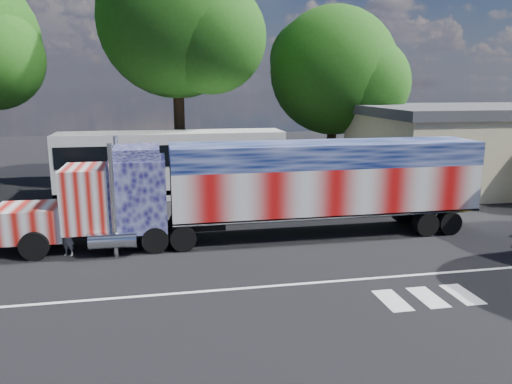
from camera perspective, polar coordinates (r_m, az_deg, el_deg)
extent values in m
plane|color=black|center=(19.72, 1.68, -7.23)|extent=(100.00, 100.00, 0.00)
cube|color=silver|center=(17.00, 3.92, -10.52)|extent=(30.00, 0.15, 0.01)
cube|color=silver|center=(16.39, 15.31, -11.85)|extent=(0.70, 1.60, 0.01)
cube|color=silver|center=(16.93, 19.03, -11.30)|extent=(0.70, 1.60, 0.01)
cube|color=silver|center=(17.53, 22.50, -10.74)|extent=(0.70, 1.60, 0.01)
cube|color=black|center=(21.39, -15.76, -4.15)|extent=(9.03, 1.00, 0.30)
cube|color=#DB827E|center=(21.79, -24.28, -3.13)|extent=(2.61, 2.21, 1.30)
cube|color=#DB827E|center=(21.17, -18.69, -0.59)|extent=(1.81, 2.51, 2.51)
cube|color=black|center=(21.21, -21.05, 0.51)|extent=(0.06, 2.11, 0.90)
cube|color=#50508A|center=(20.96, -13.27, -0.11)|extent=(2.21, 2.51, 2.91)
cube|color=#50508A|center=(20.68, -13.49, 4.38)|extent=(1.81, 2.41, 0.50)
cylinder|color=silver|center=(22.31, -15.47, 0.52)|extent=(0.20, 0.20, 4.41)
cylinder|color=silver|center=(19.73, -16.02, -1.02)|extent=(0.20, 0.20, 4.41)
cylinder|color=silver|center=(22.66, -15.50, -3.36)|extent=(1.81, 0.66, 0.66)
cylinder|color=silver|center=(20.16, -16.04, -5.32)|extent=(1.81, 0.66, 0.66)
cylinder|color=black|center=(20.86, -23.99, -5.63)|extent=(1.10, 0.35, 1.10)
cylinder|color=black|center=(22.92, -22.80, -3.96)|extent=(1.10, 0.35, 1.10)
cylinder|color=black|center=(20.35, -11.44, -5.30)|extent=(1.04, 0.55, 1.04)
cylinder|color=black|center=(22.37, -11.42, -3.70)|extent=(1.04, 0.55, 1.04)
cylinder|color=black|center=(20.36, -8.32, -5.17)|extent=(1.04, 0.55, 1.04)
cylinder|color=black|center=(22.38, -8.59, -3.58)|extent=(1.04, 0.55, 1.04)
cube|color=black|center=(22.39, 7.88, -2.40)|extent=(13.04, 1.10, 0.30)
cube|color=#D77979|center=(22.13, 7.97, 0.49)|extent=(13.44, 2.61, 2.01)
cube|color=#414F8C|center=(21.88, 8.08, 4.35)|extent=(13.44, 2.61, 1.00)
cube|color=silver|center=(22.36, 7.89, -2.03)|extent=(13.44, 2.61, 0.12)
cube|color=silver|center=(25.03, 22.78, 2.18)|extent=(0.04, 2.51, 2.91)
cylinder|color=black|center=(23.33, 18.79, -3.45)|extent=(1.04, 0.55, 1.04)
cylinder|color=black|center=(25.11, 16.44, -2.21)|extent=(1.04, 0.55, 1.04)
cylinder|color=black|center=(23.89, 21.10, -3.27)|extent=(1.04, 0.55, 1.04)
cylinder|color=black|center=(25.63, 18.63, -2.06)|extent=(1.04, 0.55, 1.04)
cube|color=silver|center=(30.00, -9.56, 3.15)|extent=(13.14, 2.85, 3.83)
cube|color=black|center=(29.90, -9.60, 4.50)|extent=(12.70, 2.91, 1.20)
cube|color=black|center=(30.26, -9.46, 0.49)|extent=(13.14, 2.85, 0.27)
cube|color=black|center=(30.54, -21.99, 2.90)|extent=(0.07, 2.52, 1.53)
cylinder|color=black|center=(29.21, -19.08, -0.34)|extent=(1.09, 0.33, 1.09)
cylinder|color=black|center=(31.86, -18.43, 0.72)|extent=(1.09, 0.33, 1.09)
cylinder|color=black|center=(29.17, -2.92, 0.32)|extent=(1.09, 0.33, 1.09)
cylinder|color=black|center=(31.83, -3.62, 1.32)|extent=(1.09, 0.33, 1.09)
cylinder|color=black|center=(29.32, -1.02, 0.39)|extent=(1.09, 0.33, 1.09)
cylinder|color=black|center=(31.97, -1.87, 1.38)|extent=(1.09, 0.33, 1.09)
cube|color=#1E5926|center=(29.27, 22.56, 3.12)|extent=(1.60, 0.08, 1.20)
imported|color=slate|center=(20.80, -20.73, -4.84)|extent=(0.64, 0.54, 1.49)
cylinder|color=black|center=(33.35, -8.75, 8.08)|extent=(0.70, 0.70, 8.45)
sphere|color=#1D4F12|center=(33.51, -9.12, 18.95)|extent=(9.86, 9.86, 9.86)
sphere|color=#1D4F12|center=(32.06, -5.26, 17.19)|extent=(6.90, 6.90, 6.90)
sphere|color=#1D4F12|center=(35.11, -11.86, 20.53)|extent=(6.41, 6.41, 6.41)
cylinder|color=black|center=(38.14, 8.64, 6.75)|extent=(0.70, 0.70, 6.00)
sphere|color=#1D4F12|center=(37.99, 8.86, 13.52)|extent=(9.29, 9.29, 9.29)
sphere|color=#1D4F12|center=(37.35, 12.30, 12.09)|extent=(6.50, 6.50, 6.50)
sphere|color=#1D4F12|center=(38.90, 6.19, 14.82)|extent=(6.04, 6.04, 6.04)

